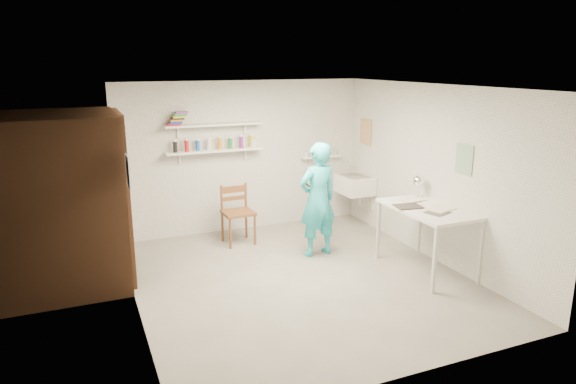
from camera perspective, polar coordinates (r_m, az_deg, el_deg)
name	(u,v)px	position (r m, az deg, el deg)	size (l,w,h in m)	color
floor	(300,280)	(6.61, 1.36, -9.74)	(4.00, 4.50, 0.02)	slate
ceiling	(301,86)	(6.04, 1.50, 11.71)	(4.00, 4.50, 0.02)	silver
wall_back	(243,157)	(8.28, -5.01, 3.95)	(4.00, 0.02, 2.40)	silver
wall_front	(414,248)	(4.35, 13.81, -6.11)	(4.00, 0.02, 2.40)	silver
wall_left	(129,205)	(5.72, -17.27, -1.40)	(0.02, 4.50, 2.40)	silver
wall_right	(435,174)	(7.26, 16.07, 1.95)	(0.02, 4.50, 2.40)	silver
doorway_recess	(123,199)	(6.78, -17.91, -0.77)	(0.02, 0.90, 2.00)	black
corridor_box	(61,201)	(6.76, -23.93, -0.94)	(1.40, 1.50, 2.10)	brown
door_lintel	(117,115)	(6.60, -18.44, 8.08)	(0.06, 1.05, 0.10)	brown
door_jamb_near	(129,209)	(6.30, -17.30, -1.85)	(0.06, 0.10, 2.00)	brown
door_jamb_far	(120,190)	(7.27, -18.13, 0.20)	(0.06, 0.10, 2.00)	brown
shelf_lower	(215,151)	(8.00, -8.16, 4.57)	(1.50, 0.22, 0.03)	white
shelf_upper	(214,125)	(7.94, -8.27, 7.42)	(1.50, 0.22, 0.03)	white
ledge_shelf	(321,156)	(8.72, 3.67, 3.96)	(0.70, 0.14, 0.03)	white
poster_left	(128,172)	(5.69, -17.36, 2.15)	(0.01, 0.28, 0.36)	#334C7F
poster_right_a	(366,132)	(8.64, 8.64, 6.62)	(0.01, 0.34, 0.42)	#995933
poster_right_b	(464,159)	(6.78, 18.98, 3.47)	(0.01, 0.30, 0.38)	#3F724C
belfast_sink	(355,184)	(8.59, 7.42, 0.84)	(0.48, 0.60, 0.30)	white
man	(318,200)	(7.17, 3.31, -0.86)	(0.59, 0.39, 1.62)	#27BBC6
wall_clock	(313,178)	(7.31, 2.80, 1.62)	(0.29, 0.29, 0.04)	beige
wooden_chair	(238,213)	(7.74, -5.56, -2.30)	(0.45, 0.43, 0.96)	brown
work_table	(427,239)	(6.96, 15.14, -5.09)	(0.78, 1.29, 0.86)	silver
desk_lamp	(419,181)	(7.30, 14.33, 1.20)	(0.16, 0.16, 0.16)	white
spray_cans	(214,144)	(7.98, -8.19, 5.28)	(1.29, 0.06, 0.17)	black
book_stack	(178,119)	(7.81, -12.16, 7.97)	(0.30, 0.14, 0.20)	red
ledge_pots	(321,153)	(8.71, 3.68, 4.35)	(0.48, 0.07, 0.09)	silver
papers	(429,207)	(6.83, 15.38, -1.59)	(0.30, 0.22, 0.02)	silver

